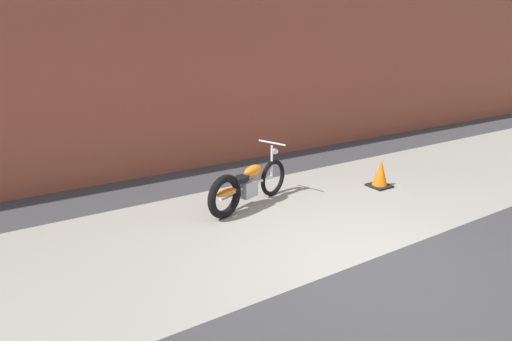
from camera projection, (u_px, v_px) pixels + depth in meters
ground_plane at (367, 261)px, 5.59m from camera, size 80.00×80.00×0.00m
sidewalk_slab at (288, 215)px, 7.00m from camera, size 36.00×3.50×0.01m
brick_building_wall at (194, 24)px, 8.85m from camera, size 36.00×0.50×6.13m
motorcycle_orange at (244, 186)px, 7.17m from camera, size 1.93×0.87×1.03m
traffic_cone at (380, 175)px, 8.25m from camera, size 0.40×0.40×0.55m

